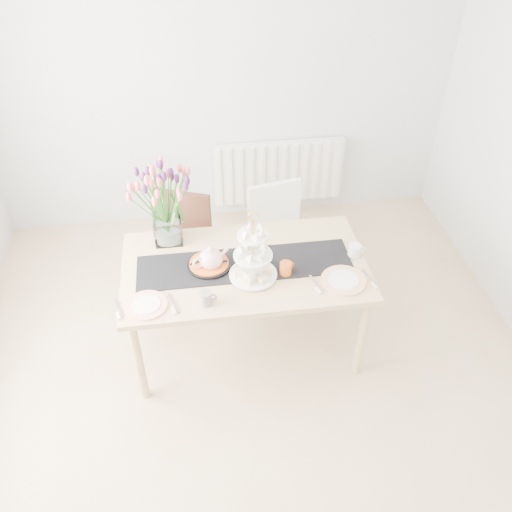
{
  "coord_description": "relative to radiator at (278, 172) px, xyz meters",
  "views": [
    {
      "loc": [
        -0.31,
        -2.1,
        3.06
      ],
      "look_at": [
        0.06,
        0.52,
        0.86
      ],
      "focal_mm": 38.0,
      "sensor_mm": 36.0,
      "label": 1
    }
  ],
  "objects": [
    {
      "name": "cream_jug",
      "position": [
        0.22,
        -1.62,
        0.34
      ],
      "size": [
        0.09,
        0.09,
        0.09
      ],
      "primitive_type": "cylinder",
      "rotation": [
        0.0,
        0.0,
        -0.06
      ],
      "color": "silver",
      "rests_on": "dining_table"
    },
    {
      "name": "chair_brown",
      "position": [
        -0.93,
        -1.01,
        0.06
      ],
      "size": [
        0.56,
        0.56,
        0.88
      ],
      "rotation": [
        0.0,
        0.0,
        -0.37
      ],
      "color": "#331812",
      "rests_on": "ground"
    },
    {
      "name": "teapot",
      "position": [
        -0.73,
        -1.62,
        0.38
      ],
      "size": [
        0.3,
        0.28,
        0.16
      ],
      "primitive_type": null,
      "rotation": [
        0.0,
        0.0,
        0.37
      ],
      "color": "white",
      "rests_on": "dining_table"
    },
    {
      "name": "room_shell",
      "position": [
        -0.5,
        -2.19,
        0.85
      ],
      "size": [
        4.5,
        4.5,
        4.5
      ],
      "color": "tan",
      "rests_on": "ground"
    },
    {
      "name": "plate_left",
      "position": [
        -1.14,
        -1.92,
        0.31
      ],
      "size": [
        0.32,
        0.32,
        0.01
      ],
      "primitive_type": "cylinder",
      "rotation": [
        0.0,
        0.0,
        0.33
      ],
      "color": "white",
      "rests_on": "dining_table"
    },
    {
      "name": "radiator",
      "position": [
        0.0,
        0.0,
        0.0
      ],
      "size": [
        1.2,
        0.08,
        0.6
      ],
      "primitive_type": "cube",
      "color": "white",
      "rests_on": "room_shell"
    },
    {
      "name": "chair_white",
      "position": [
        -0.16,
        -0.95,
        0.05
      ],
      "size": [
        0.5,
        0.5,
        0.86
      ],
      "rotation": [
        0.0,
        0.0,
        0.19
      ],
      "color": "white",
      "rests_on": "ground"
    },
    {
      "name": "mug_orange",
      "position": [
        -0.26,
        -1.75,
        0.35
      ],
      "size": [
        0.11,
        0.11,
        0.09
      ],
      "primitive_type": "cylinder",
      "rotation": [
        0.0,
        0.0,
        0.57
      ],
      "color": "#DA5E18",
      "rests_on": "dining_table"
    },
    {
      "name": "plate_right",
      "position": [
        0.09,
        -1.87,
        0.31
      ],
      "size": [
        0.35,
        0.35,
        0.01
      ],
      "primitive_type": "cylinder",
      "rotation": [
        0.0,
        0.0,
        0.28
      ],
      "color": "silver",
      "rests_on": "dining_table"
    },
    {
      "name": "tart_tin",
      "position": [
        -0.74,
        -1.61,
        0.32
      ],
      "size": [
        0.29,
        0.29,
        0.03
      ],
      "rotation": [
        0.0,
        0.0,
        -0.09
      ],
      "color": "black",
      "rests_on": "dining_table"
    },
    {
      "name": "tulip_vase",
      "position": [
        -0.99,
        -1.28,
        0.68
      ],
      "size": [
        0.68,
        0.68,
        0.58
      ],
      "rotation": [
        0.0,
        0.0,
        -0.19
      ],
      "color": "silver",
      "rests_on": "dining_table"
    },
    {
      "name": "cake_stand",
      "position": [
        -0.47,
        -1.74,
        0.43
      ],
      "size": [
        0.31,
        0.31,
        0.45
      ],
      "rotation": [
        0.0,
        0.0,
        -0.33
      ],
      "color": "gold",
      "rests_on": "dining_table"
    },
    {
      "name": "mug_white",
      "position": [
        -0.5,
        -1.79,
        0.35
      ],
      "size": [
        0.1,
        0.1,
        0.1
      ],
      "primitive_type": "cylinder",
      "rotation": [
        0.0,
        0.0,
        -0.19
      ],
      "color": "silver",
      "rests_on": "dining_table"
    },
    {
      "name": "mug_grey",
      "position": [
        -0.79,
        -1.95,
        0.35
      ],
      "size": [
        0.08,
        0.08,
        0.09
      ],
      "primitive_type": "cylinder",
      "rotation": [
        0.0,
        0.0,
        0.05
      ],
      "color": "gray",
      "rests_on": "dining_table"
    },
    {
      "name": "dining_table",
      "position": [
        -0.51,
        -1.62,
        0.22
      ],
      "size": [
        1.6,
        0.9,
        0.75
      ],
      "color": "tan",
      "rests_on": "ground"
    },
    {
      "name": "table_runner",
      "position": [
        -0.51,
        -1.62,
        0.3
      ],
      "size": [
        1.4,
        0.35,
        0.01
      ],
      "primitive_type": "cube",
      "color": "black",
      "rests_on": "dining_table"
    }
  ]
}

